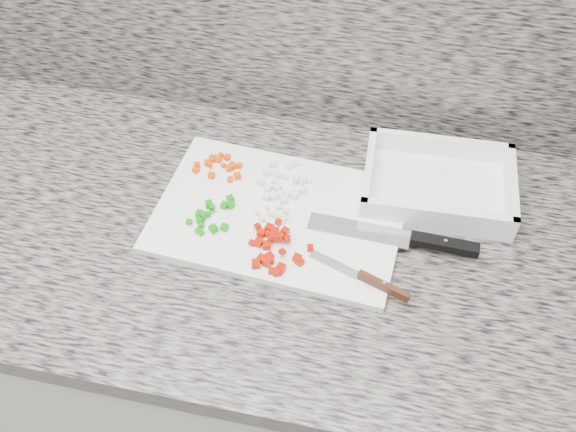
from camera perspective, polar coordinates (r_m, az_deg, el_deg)
cabinet at (r=1.50m, az=-5.23°, el=-12.03°), size 3.92×0.62×0.86m
countertop at (r=1.13m, az=-6.82°, el=-1.13°), size 3.96×0.64×0.04m
cutting_board at (r=1.10m, az=-0.80°, el=0.04°), size 0.44×0.31×0.01m
carrot_pile at (r=1.17m, az=-5.98°, el=4.40°), size 0.09×0.07×0.01m
onion_pile at (r=1.13m, az=-0.52°, el=2.82°), size 0.10×0.11×0.02m
green_pepper_pile at (r=1.09m, az=-6.92°, el=0.09°), size 0.07×0.10×0.02m
red_pepper_pile at (r=1.04m, az=-1.26°, el=-2.90°), size 0.11×0.12×0.02m
garlic_pile at (r=1.09m, az=-1.20°, el=0.09°), size 0.06×0.05×0.01m
chef_knife at (r=1.07m, az=11.19°, el=-2.05°), size 0.28×0.04×0.02m
paring_knife at (r=1.01m, az=7.37°, el=-5.70°), size 0.17×0.07×0.02m
tray at (r=1.16m, az=13.12°, el=2.62°), size 0.27×0.20×0.05m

